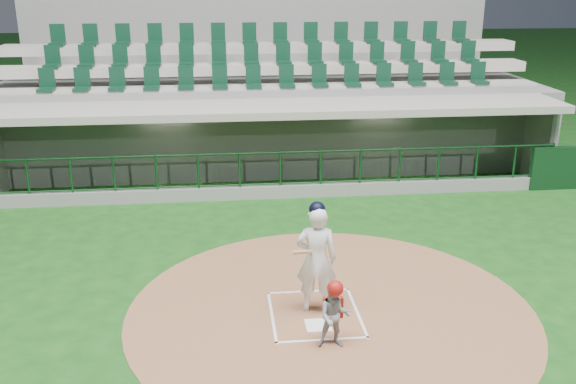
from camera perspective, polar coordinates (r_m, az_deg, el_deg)
name	(u,v)px	position (r m, az deg, el deg)	size (l,w,h in m)	color
ground	(312,306)	(11.69, 2.18, -10.13)	(120.00, 120.00, 0.00)	#134112
dirt_circle	(331,311)	(11.56, 3.82, -10.49)	(7.20, 7.20, 0.01)	brown
home_plate	(318,325)	(11.08, 2.70, -11.76)	(0.43, 0.43, 0.02)	white
batter_box_chalk	(315,314)	(11.42, 2.40, -10.77)	(1.55, 1.80, 0.01)	white
dugout_structure	(277,145)	(18.61, -0.96, 4.19)	(16.40, 3.70, 3.00)	slate
seating_deck	(266,109)	(21.51, -1.96, 7.41)	(17.00, 6.72, 5.15)	slate
batter	(316,258)	(11.11, 2.53, -5.86)	(0.93, 0.93, 2.03)	white
catcher	(334,314)	(10.29, 4.15, -10.76)	(0.56, 0.46, 1.15)	#9A999F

